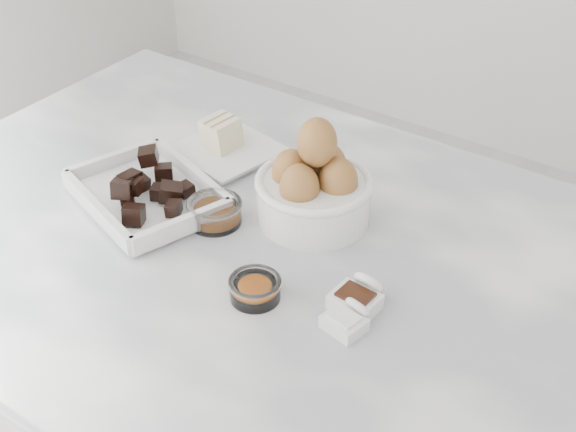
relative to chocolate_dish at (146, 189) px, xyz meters
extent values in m
cube|color=white|center=(0.21, 0.02, -0.04)|extent=(1.20, 0.80, 0.04)
cube|color=white|center=(0.00, 0.00, -0.02)|extent=(0.26, 0.22, 0.01)
cube|color=white|center=(0.01, 0.18, -0.02)|extent=(0.15, 0.15, 0.01)
cube|color=white|center=(0.01, 0.18, -0.01)|extent=(0.17, 0.17, 0.00)
cylinder|color=white|center=(0.18, 0.12, 0.00)|extent=(0.10, 0.10, 0.06)
cylinder|color=white|center=(0.18, 0.12, 0.03)|extent=(0.08, 0.08, 0.01)
cylinder|color=white|center=(0.23, 0.11, 0.01)|extent=(0.17, 0.17, 0.07)
torus|color=white|center=(0.23, 0.11, 0.04)|extent=(0.17, 0.17, 0.01)
ellipsoid|color=#935D2F|center=(0.26, 0.12, 0.05)|extent=(0.06, 0.06, 0.07)
ellipsoid|color=#935D2F|center=(0.19, 0.11, 0.05)|extent=(0.06, 0.06, 0.07)
ellipsoid|color=#935D2F|center=(0.23, 0.15, 0.05)|extent=(0.06, 0.06, 0.07)
ellipsoid|color=#935D2F|center=(0.22, 0.08, 0.05)|extent=(0.06, 0.06, 0.07)
ellipsoid|color=#935D2F|center=(0.23, 0.11, 0.10)|extent=(0.06, 0.06, 0.07)
cylinder|color=white|center=(0.12, 0.02, -0.01)|extent=(0.08, 0.08, 0.03)
torus|color=white|center=(0.12, 0.02, 0.01)|extent=(0.08, 0.08, 0.01)
cylinder|color=#C35A0D|center=(0.12, 0.02, -0.01)|extent=(0.06, 0.06, 0.01)
cylinder|color=white|center=(0.26, -0.08, -0.01)|extent=(0.07, 0.07, 0.03)
torus|color=white|center=(0.26, -0.08, 0.00)|extent=(0.07, 0.07, 0.01)
ellipsoid|color=orange|center=(0.26, -0.08, -0.01)|extent=(0.04, 0.04, 0.02)
cube|color=white|center=(0.38, -0.02, -0.01)|extent=(0.06, 0.05, 0.02)
cube|color=black|center=(0.38, -0.02, 0.00)|extent=(0.04, 0.04, 0.00)
torus|color=white|center=(0.38, 0.00, 0.00)|extent=(0.05, 0.04, 0.04)
cube|color=white|center=(0.39, -0.07, -0.02)|extent=(0.06, 0.05, 0.02)
cube|color=white|center=(0.39, -0.07, 0.00)|extent=(0.04, 0.04, 0.00)
torus|color=white|center=(0.39, -0.04, 0.00)|extent=(0.04, 0.04, 0.04)
camera|label=1|loc=(0.74, -0.70, 0.67)|focal=50.00mm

